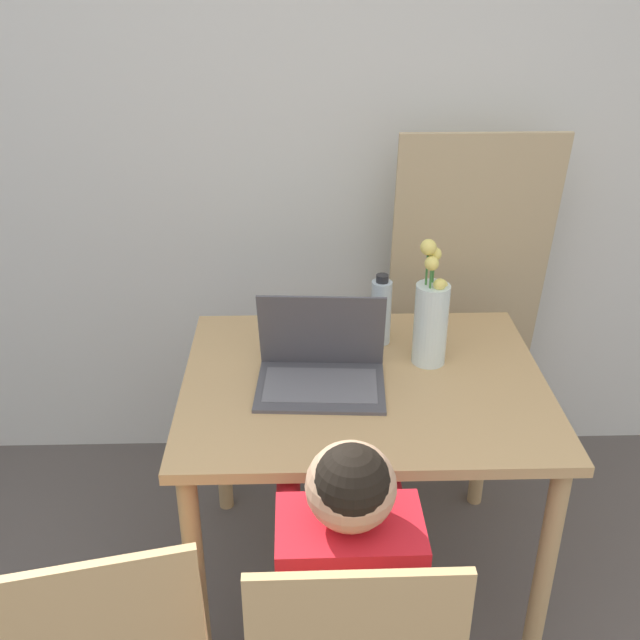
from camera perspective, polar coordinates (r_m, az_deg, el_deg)
wall_back at (r=2.54m, az=-3.98°, el=14.55°), size 6.40×0.05×2.50m
dining_table at (r=2.10m, az=3.31°, el=-6.83°), size 0.99×0.79×0.73m
person_seated at (r=1.63m, az=2.01°, el=-19.06°), size 0.30×0.42×1.00m
laptop at (r=2.00m, az=0.07°, el=-3.32°), size 0.35×0.27×0.25m
flower_vase at (r=2.08m, az=8.46°, el=0.23°), size 0.09×0.09×0.37m
water_bottle at (r=2.18m, az=4.67°, el=0.68°), size 0.06×0.06×0.22m
cardboard_panel at (r=2.66m, az=10.81°, el=0.74°), size 0.53×0.19×1.28m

